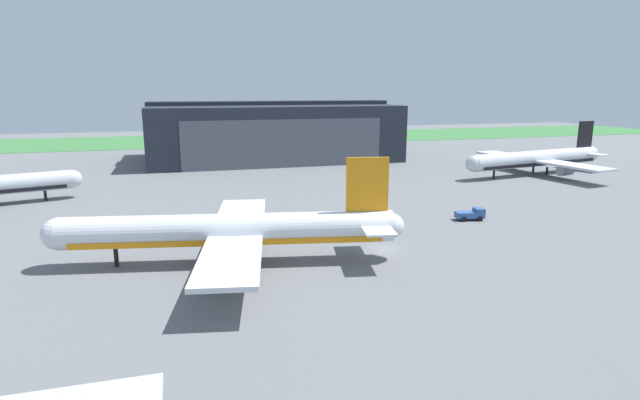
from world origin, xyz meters
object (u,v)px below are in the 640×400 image
at_px(airliner_far_left, 536,159).
at_px(fuel_bowser, 471,214).
at_px(maintenance_hangar, 271,131).
at_px(airliner_near_left, 230,231).

xyz_separation_m(airliner_far_left, fuel_bowser, (-42.46, -36.64, -3.06)).
bearing_deg(maintenance_hangar, airliner_far_left, -39.39).
distance_m(maintenance_hangar, airliner_near_left, 100.63).
relative_size(airliner_far_left, fuel_bowser, 8.97).
distance_m(maintenance_hangar, airliner_far_left, 79.40).
bearing_deg(airliner_near_left, fuel_bowser, 14.27).
height_order(airliner_near_left, fuel_bowser, airliner_near_left).
relative_size(airliner_near_left, fuel_bowser, 8.89).
height_order(maintenance_hangar, airliner_far_left, maintenance_hangar).
bearing_deg(airliner_far_left, airliner_near_left, -150.81).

